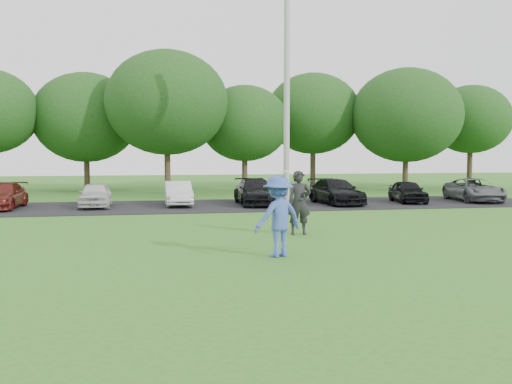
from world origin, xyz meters
TOP-DOWN VIEW (x-y plane):
  - ground at (0.00, 0.00)m, footprint 100.00×100.00m
  - parking_lot at (0.00, 13.00)m, footprint 32.00×6.50m
  - utility_pole at (3.23, 12.68)m, footprint 0.28×0.28m
  - frisbee_player at (-0.17, -0.19)m, footprint 1.43×1.13m
  - camera_bystander at (1.30, 3.27)m, footprint 0.75×0.52m
  - parked_cars at (0.69, 12.97)m, footprint 28.10×4.73m
  - tree_row at (1.51, 22.76)m, footprint 42.39×9.85m

SIDE VIEW (x-z plane):
  - ground at x=0.00m, z-range 0.00..0.00m
  - parking_lot at x=0.00m, z-range 0.00..0.03m
  - parked_cars at x=0.69m, z-range -0.01..1.24m
  - camera_bystander at x=1.30m, z-range 0.00..1.94m
  - frisbee_player at x=-0.17m, z-range -0.06..2.01m
  - tree_row at x=1.51m, z-range 0.59..9.23m
  - utility_pole at x=3.23m, z-range 0.00..10.65m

